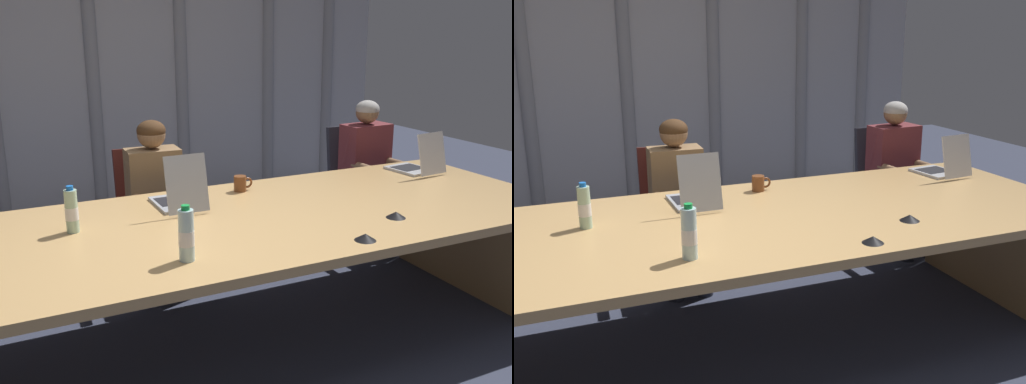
% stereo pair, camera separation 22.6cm
% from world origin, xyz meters
% --- Properties ---
extents(ground_plane, '(11.97, 11.97, 0.00)m').
position_xyz_m(ground_plane, '(0.00, 0.00, 0.00)').
color(ground_plane, '#383D51').
extents(conference_table, '(4.31, 1.44, 0.75)m').
position_xyz_m(conference_table, '(0.00, 0.00, 0.61)').
color(conference_table, tan).
rests_on(conference_table, ground_plane).
extents(curtain_backdrop, '(5.98, 0.17, 3.18)m').
position_xyz_m(curtain_backdrop, '(-0.00, 2.73, 1.59)').
color(curtain_backdrop, '#B2B2B7').
rests_on(curtain_backdrop, ground_plane).
extents(laptop_left_mid, '(0.24, 0.42, 0.34)m').
position_xyz_m(laptop_left_mid, '(-0.03, 0.35, 0.82)').
color(laptop_left_mid, '#A8ADB7').
rests_on(laptop_left_mid, conference_table).
extents(laptop_center, '(0.29, 0.40, 0.30)m').
position_xyz_m(laptop_center, '(1.79, 0.40, 0.81)').
color(laptop_center, '#BCBCC1').
rests_on(laptop_center, conference_table).
extents(office_chair_left_mid, '(0.60, 0.60, 0.92)m').
position_xyz_m(office_chair_left_mid, '(0.02, 1.14, 0.35)').
color(office_chair_left_mid, '#511E19').
rests_on(office_chair_left_mid, ground_plane).
extents(office_chair_center, '(0.60, 0.60, 0.95)m').
position_xyz_m(office_chair_center, '(1.84, 1.14, 0.36)').
color(office_chair_center, '#2D2D38').
rests_on(office_chair_center, ground_plane).
extents(person_left_mid, '(0.39, 0.56, 1.16)m').
position_xyz_m(person_left_mid, '(0.02, 0.98, 0.66)').
color(person_left_mid, olive).
rests_on(person_left_mid, ground_plane).
extents(person_center, '(0.42, 0.56, 1.19)m').
position_xyz_m(person_center, '(1.84, 0.99, 0.68)').
color(person_center, brown).
rests_on(person_center, ground_plane).
extents(water_bottle_primary, '(0.07, 0.07, 0.25)m').
position_xyz_m(water_bottle_primary, '(-0.66, 0.19, 0.86)').
color(water_bottle_primary, '#ADD1B2').
rests_on(water_bottle_primary, conference_table).
extents(water_bottle_secondary, '(0.07, 0.07, 0.26)m').
position_xyz_m(water_bottle_secondary, '(-0.26, -0.43, 0.87)').
color(water_bottle_secondary, silver).
rests_on(water_bottle_secondary, conference_table).
extents(coffee_mug_near, '(0.13, 0.08, 0.10)m').
position_xyz_m(coffee_mug_near, '(0.44, 0.51, 0.80)').
color(coffee_mug_near, brown).
rests_on(coffee_mug_near, conference_table).
extents(conference_mic_middle, '(0.11, 0.11, 0.03)m').
position_xyz_m(conference_mic_middle, '(0.62, -0.58, 0.77)').
color(conference_mic_middle, black).
rests_on(conference_mic_middle, conference_table).
extents(conference_mic_right_side, '(0.11, 0.11, 0.03)m').
position_xyz_m(conference_mic_right_side, '(0.98, -0.36, 0.77)').
color(conference_mic_right_side, black).
rests_on(conference_mic_right_side, conference_table).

